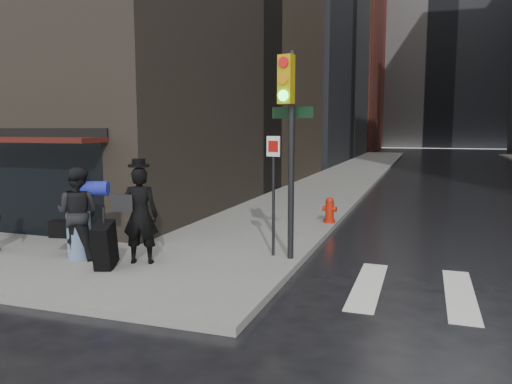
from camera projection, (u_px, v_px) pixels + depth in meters
ground at (176, 282)px, 9.52m from camera, size 140.00×140.00×0.00m
sidewalk_left at (358, 170)px, 34.87m from camera, size 4.00×50.00×0.15m
bldg_left_far at (299, 57)px, 70.26m from camera, size 22.00×20.00×26.00m
bldg_distant at (441, 45)px, 78.84m from camera, size 40.00×12.00×32.00m
man_overcoat at (133, 220)px, 10.14m from camera, size 1.13×1.39×2.20m
man_jeans at (78, 213)px, 10.60m from camera, size 1.43×0.88×1.96m
traffic_light at (288, 127)px, 10.31m from camera, size 1.06×0.61×4.35m
fire_hydrant at (330, 211)px, 14.74m from camera, size 0.43×0.33×0.76m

